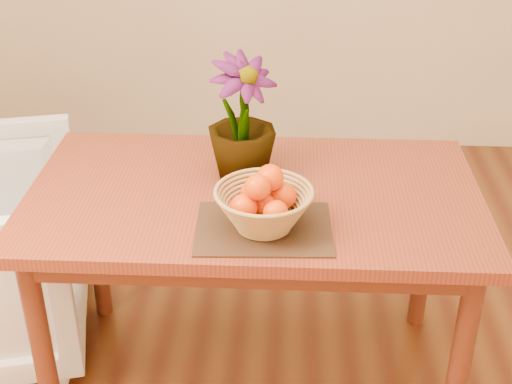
{
  "coord_description": "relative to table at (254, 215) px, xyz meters",
  "views": [
    {
      "loc": [
        0.1,
        -1.61,
        1.82
      ],
      "look_at": [
        0.02,
        0.11,
        0.86
      ],
      "focal_mm": 50.0,
      "sensor_mm": 36.0,
      "label": 1
    }
  ],
  "objects": [
    {
      "name": "wicker_basket",
      "position": [
        0.04,
        -0.22,
        0.15
      ],
      "size": [
        0.28,
        0.28,
        0.11
      ],
      "color": "#A47744",
      "rests_on": "placemat"
    },
    {
      "name": "orange_pile",
      "position": [
        0.04,
        -0.22,
        0.2
      ],
      "size": [
        0.18,
        0.17,
        0.14
      ],
      "rotation": [
        0.0,
        0.0,
        -0.04
      ],
      "color": "#ED5103",
      "rests_on": "wicker_basket"
    },
    {
      "name": "placemat",
      "position": [
        0.04,
        -0.22,
        0.09
      ],
      "size": [
        0.39,
        0.3,
        0.01
      ],
      "primitive_type": "cube",
      "rotation": [
        0.0,
        0.0,
        0.04
      ],
      "color": "#341C13",
      "rests_on": "table"
    },
    {
      "name": "potted_plant",
      "position": [
        -0.04,
        0.11,
        0.28
      ],
      "size": [
        0.31,
        0.31,
        0.39
      ],
      "primitive_type": "imported",
      "rotation": [
        0.0,
        0.0,
        0.69
      ],
      "color": "#174513",
      "rests_on": "table"
    },
    {
      "name": "table",
      "position": [
        0.0,
        0.0,
        0.0
      ],
      "size": [
        1.4,
        0.8,
        0.75
      ],
      "color": "maroon",
      "rests_on": "floor"
    }
  ]
}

